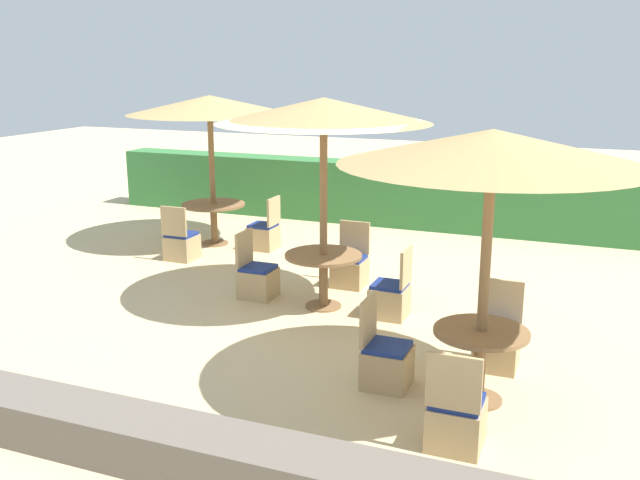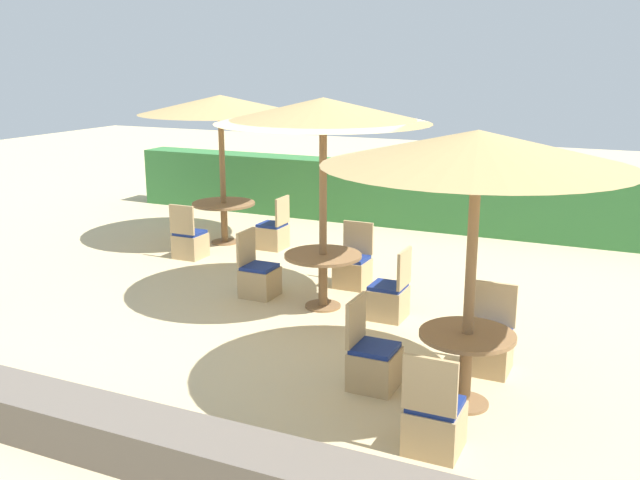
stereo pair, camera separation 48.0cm
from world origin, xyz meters
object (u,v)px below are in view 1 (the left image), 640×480
patio_chair_back_left_south (181,244)px  patio_chair_center_east (391,297)px  round_table_front_right (480,348)px  patio_chair_front_right_south (456,419)px  patio_chair_back_left_east (264,234)px  parasol_center (324,111)px  round_table_center (323,266)px  parasol_front_right (492,148)px  patio_chair_center_north (350,268)px  parasol_back_left (209,105)px  patio_chair_front_right_north (497,344)px  patio_chair_front_right_west (386,361)px  round_table_back_left (214,212)px  patio_chair_center_west (257,279)px

patio_chair_back_left_south → patio_chair_center_east: bearing=-18.2°
round_table_front_right → patio_chair_front_right_south: size_ratio=0.98×
patio_chair_back_left_east → parasol_center: (2.05, -2.39, 2.34)m
patio_chair_front_right_south → round_table_center: (-2.35, 2.89, 0.31)m
parasol_center → patio_chair_back_left_east: bearing=130.6°
patio_chair_back_left_south → parasol_center: size_ratio=0.34×
parasol_front_right → patio_chair_back_left_east: (-4.44, 4.34, -2.21)m
patio_chair_center_east → patio_chair_center_north: 1.37m
parasol_back_left → patio_chair_center_north: 4.01m
patio_chair_front_right_south → patio_chair_back_left_south: 6.81m
parasol_front_right → patio_chair_back_left_south: parasol_front_right is taller
patio_chair_front_right_north → patio_chair_back_left_south: bearing=-23.4°
patio_chair_front_right_west → patio_chair_center_north: (-1.43, 2.97, 0.00)m
round_table_front_right → patio_chair_back_left_south: 6.32m
parasol_center → patio_chair_center_east: 2.52m
parasol_front_right → round_table_front_right: 1.93m
round_table_back_left → round_table_center: 3.85m
patio_chair_back_left_east → patio_chair_front_right_west: bearing=-141.2°
parasol_front_right → patio_chair_center_east: bearing=126.9°
patio_chair_front_right_west → round_table_center: size_ratio=0.91×
patio_chair_front_right_south → patio_chair_front_right_north: (0.08, 1.81, 0.00)m
patio_chair_front_right_west → round_table_back_left: (-4.49, 4.33, 0.33)m
patio_chair_back_left_south → patio_chair_center_west: size_ratio=1.00×
parasol_center → patio_chair_front_right_south: bearing=-50.8°
parasol_front_right → round_table_back_left: parasol_front_right is taller
patio_chair_front_right_south → patio_chair_back_left_south: size_ratio=1.00×
parasol_back_left → patio_chair_back_left_east: bearing=1.1°
patio_chair_front_right_north → patio_chair_center_west: bearing=-18.0°
round_table_front_right → patio_chair_front_right_south: (-0.04, -0.94, -0.29)m
patio_chair_front_right_south → patio_chair_center_north: (-2.33, 3.89, 0.00)m
patio_chair_front_right_south → patio_chair_back_left_south: same height
patio_chair_front_right_west → parasol_center: 3.38m
patio_chair_back_left_south → patio_chair_center_east: same height
parasol_front_right → parasol_center: parasol_center is taller
parasol_center → parasol_front_right: bearing=-39.2°
parasol_front_right → patio_chair_front_right_west: bearing=-179.2°
parasol_front_right → round_table_back_left: bearing=141.4°
parasol_back_left → patio_chair_center_west: (2.02, -2.32, -2.20)m
patio_chair_back_left_south → round_table_back_left: bearing=90.2°
patio_chair_front_right_north → patio_chair_center_east: bearing=-35.2°
patio_chair_back_left_south → round_table_center: (3.03, -1.28, 0.31)m
parasol_front_right → round_table_center: (-2.39, 1.95, -1.90)m
patio_chair_back_left_south → round_table_center: 3.30m
round_table_front_right → round_table_center: round_table_center is taller
patio_chair_back_left_south → round_table_center: bearing=-22.9°
round_table_front_right → patio_chair_front_right_north: (0.05, 0.87, -0.29)m
patio_chair_front_right_west → parasol_back_left: size_ratio=0.33×
parasol_front_right → patio_chair_back_left_south: bearing=149.2°
patio_chair_front_right_south → round_table_back_left: 7.53m
parasol_center → round_table_center: 2.03m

